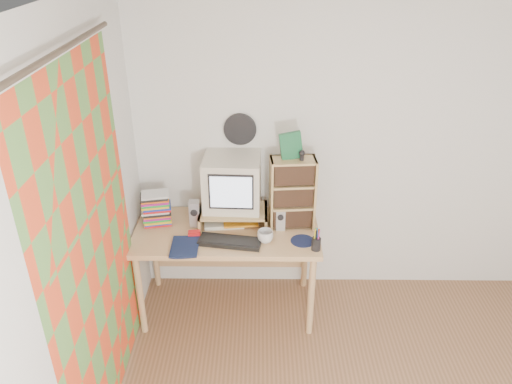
{
  "coord_description": "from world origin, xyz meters",
  "views": [
    {
      "loc": [
        -0.77,
        -1.84,
        2.78
      ],
      "look_at": [
        -0.8,
        1.33,
        1.1
      ],
      "focal_mm": 35.0,
      "sensor_mm": 36.0,
      "label": 1
    }
  ],
  "objects_px": {
    "crt_monitor": "(232,183)",
    "mug": "(265,236)",
    "desk": "(227,240)",
    "keyboard": "(230,242)",
    "cd_rack": "(292,193)",
    "diary": "(171,246)",
    "dvd_stack": "(156,207)"
  },
  "relations": [
    {
      "from": "desk",
      "to": "cd_rack",
      "type": "height_order",
      "value": "cd_rack"
    },
    {
      "from": "keyboard",
      "to": "mug",
      "type": "distance_m",
      "value": 0.26
    },
    {
      "from": "crt_monitor",
      "to": "cd_rack",
      "type": "height_order",
      "value": "cd_rack"
    },
    {
      "from": "keyboard",
      "to": "dvd_stack",
      "type": "distance_m",
      "value": 0.65
    },
    {
      "from": "dvd_stack",
      "to": "keyboard",
      "type": "bearing_deg",
      "value": -37.07
    },
    {
      "from": "crt_monitor",
      "to": "keyboard",
      "type": "relative_size",
      "value": 0.93
    },
    {
      "from": "cd_rack",
      "to": "mug",
      "type": "height_order",
      "value": "cd_rack"
    },
    {
      "from": "desk",
      "to": "crt_monitor",
      "type": "bearing_deg",
      "value": 63.65
    },
    {
      "from": "desk",
      "to": "dvd_stack",
      "type": "xyz_separation_m",
      "value": [
        -0.54,
        0.03,
        0.28
      ]
    },
    {
      "from": "cd_rack",
      "to": "mug",
      "type": "relative_size",
      "value": 4.71
    },
    {
      "from": "crt_monitor",
      "to": "cd_rack",
      "type": "distance_m",
      "value": 0.46
    },
    {
      "from": "cd_rack",
      "to": "keyboard",
      "type": "bearing_deg",
      "value": -154.75
    },
    {
      "from": "crt_monitor",
      "to": "dvd_stack",
      "type": "xyz_separation_m",
      "value": [
        -0.58,
        -0.06,
        -0.18
      ]
    },
    {
      "from": "cd_rack",
      "to": "dvd_stack",
      "type": "bearing_deg",
      "value": 174.58
    },
    {
      "from": "crt_monitor",
      "to": "mug",
      "type": "distance_m",
      "value": 0.49
    },
    {
      "from": "mug",
      "to": "dvd_stack",
      "type": "bearing_deg",
      "value": 163.11
    },
    {
      "from": "desk",
      "to": "crt_monitor",
      "type": "relative_size",
      "value": 3.3
    },
    {
      "from": "diary",
      "to": "desk",
      "type": "bearing_deg",
      "value": 38.23
    },
    {
      "from": "mug",
      "to": "diary",
      "type": "relative_size",
      "value": 0.49
    },
    {
      "from": "keyboard",
      "to": "desk",
      "type": "bearing_deg",
      "value": 107.61
    },
    {
      "from": "diary",
      "to": "dvd_stack",
      "type": "bearing_deg",
      "value": 113.14
    },
    {
      "from": "desk",
      "to": "diary",
      "type": "height_order",
      "value": "diary"
    },
    {
      "from": "desk",
      "to": "mug",
      "type": "xyz_separation_m",
      "value": [
        0.29,
        -0.22,
        0.18
      ]
    },
    {
      "from": "desk",
      "to": "keyboard",
      "type": "height_order",
      "value": "keyboard"
    },
    {
      "from": "keyboard",
      "to": "dvd_stack",
      "type": "bearing_deg",
      "value": 163.42
    },
    {
      "from": "cd_rack",
      "to": "mug",
      "type": "bearing_deg",
      "value": -134.82
    },
    {
      "from": "keyboard",
      "to": "mug",
      "type": "xyz_separation_m",
      "value": [
        0.26,
        0.02,
        0.03
      ]
    },
    {
      "from": "keyboard",
      "to": "cd_rack",
      "type": "distance_m",
      "value": 0.59
    },
    {
      "from": "cd_rack",
      "to": "crt_monitor",
      "type": "bearing_deg",
      "value": 166.28
    },
    {
      "from": "keyboard",
      "to": "dvd_stack",
      "type": "relative_size",
      "value": 1.56
    },
    {
      "from": "desk",
      "to": "keyboard",
      "type": "bearing_deg",
      "value": -81.56
    },
    {
      "from": "crt_monitor",
      "to": "mug",
      "type": "relative_size",
      "value": 3.58
    }
  ]
}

